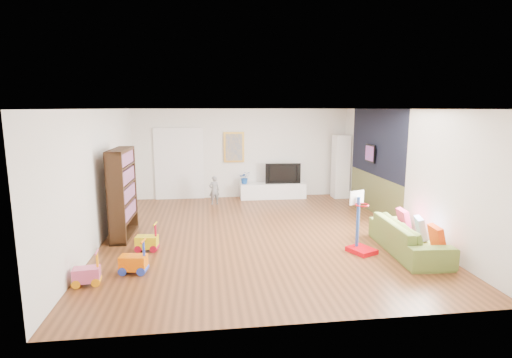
{
  "coord_description": "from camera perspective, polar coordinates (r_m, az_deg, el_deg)",
  "views": [
    {
      "loc": [
        -1.12,
        -8.33,
        2.72
      ],
      "look_at": [
        0.0,
        0.4,
        1.15
      ],
      "focal_mm": 28.0,
      "sensor_mm": 36.0,
      "label": 1
    }
  ],
  "objects": [
    {
      "name": "vase_plant",
      "position": [
        12.02,
        -1.61,
        0.2
      ],
      "size": [
        0.34,
        0.29,
        0.37
      ],
      "primitive_type": "imported",
      "rotation": [
        0.0,
        0.0,
        -0.01
      ],
      "color": "#134599",
      "rests_on": "media_console"
    },
    {
      "name": "child",
      "position": [
        11.42,
        -6.0,
        -1.6
      ],
      "size": [
        0.34,
        0.27,
        0.83
      ],
      "primitive_type": "imported",
      "rotation": [
        0.0,
        0.0,
        3.39
      ],
      "color": "slate",
      "rests_on": "ground"
    },
    {
      "name": "artwork_right",
      "position": [
        10.88,
        15.99,
        3.55
      ],
      "size": [
        0.04,
        0.56,
        0.46
      ],
      "primitive_type": "cube",
      "color": "#7F3F8C",
      "rests_on": "wall_right"
    },
    {
      "name": "ride_on_yellow",
      "position": [
        8.02,
        -15.36,
        -8.0
      ],
      "size": [
        0.44,
        0.3,
        0.55
      ],
      "primitive_type": "cube",
      "rotation": [
        0.0,
        0.0,
        -0.12
      ],
      "color": "yellow",
      "rests_on": "ground"
    },
    {
      "name": "media_console",
      "position": [
        12.2,
        2.4,
        -1.66
      ],
      "size": [
        2.0,
        0.51,
        0.46
      ],
      "primitive_type": "cube",
      "rotation": [
        0.0,
        0.0,
        -0.01
      ],
      "color": "white",
      "rests_on": "ground"
    },
    {
      "name": "tv",
      "position": [
        12.15,
        3.81,
        0.87
      ],
      "size": [
        1.07,
        0.2,
        0.62
      ],
      "primitive_type": "imported",
      "rotation": [
        0.0,
        0.0,
        -0.06
      ],
      "color": "black",
      "rests_on": "media_console"
    },
    {
      "name": "tall_cabinet",
      "position": [
        12.44,
        11.98,
        1.76
      ],
      "size": [
        0.45,
        0.45,
        1.92
      ],
      "primitive_type": "cube",
      "rotation": [
        0.0,
        0.0,
        0.01
      ],
      "color": "white",
      "rests_on": "ground"
    },
    {
      "name": "pillow_left",
      "position": [
        7.77,
        24.43,
        -7.59
      ],
      "size": [
        0.14,
        0.42,
        0.41
      ],
      "primitive_type": "cube",
      "rotation": [
        0.0,
        0.0,
        -0.09
      ],
      "color": "red",
      "rests_on": "sofa"
    },
    {
      "name": "ride_on_pink",
      "position": [
        6.85,
        -23.11,
        -11.73
      ],
      "size": [
        0.42,
        0.29,
        0.53
      ],
      "primitive_type": "cube",
      "rotation": [
        0.0,
        0.0,
        0.11
      ],
      "color": "#D8517F",
      "rests_on": "ground"
    },
    {
      "name": "wall_front",
      "position": [
        4.91,
        6.21,
        -6.14
      ],
      "size": [
        6.5,
        0.0,
        2.7
      ],
      "primitive_type": "cube",
      "color": "silver",
      "rests_on": "ground"
    },
    {
      "name": "painting_back",
      "position": [
        12.13,
        -3.17,
        4.56
      ],
      "size": [
        0.62,
        0.06,
        0.92
      ],
      "primitive_type": "cube",
      "color": "gold",
      "rests_on": "wall_back"
    },
    {
      "name": "wall_left",
      "position": [
        8.7,
        -21.38,
        0.36
      ],
      "size": [
        0.0,
        7.5,
        2.7
      ],
      "primitive_type": "cube",
      "color": "white",
      "rests_on": "ground"
    },
    {
      "name": "olive_wainscot",
      "position": [
        10.89,
        16.45,
        -2.07
      ],
      "size": [
        0.01,
        3.2,
        1.0
      ],
      "primitive_type": "cube",
      "color": "brown",
      "rests_on": "wall_right"
    },
    {
      "name": "basketball_hoop",
      "position": [
        7.82,
        15.03,
        -6.04
      ],
      "size": [
        0.57,
        0.62,
        1.18
      ],
      "primitive_type": "cube",
      "rotation": [
        0.0,
        0.0,
        0.43
      ],
      "color": "red",
      "rests_on": "ground"
    },
    {
      "name": "floor",
      "position": [
        8.83,
        0.33,
        -7.82
      ],
      "size": [
        6.5,
        7.5,
        0.0
      ],
      "primitive_type": "cube",
      "color": "brown",
      "rests_on": "ground"
    },
    {
      "name": "sofa",
      "position": [
        8.19,
        20.96,
        -7.75
      ],
      "size": [
        0.91,
        2.1,
        0.6
      ],
      "primitive_type": "imported",
      "rotation": [
        0.0,
        0.0,
        1.52
      ],
      "color": "#5C6F2B",
      "rests_on": "ground"
    },
    {
      "name": "doorway",
      "position": [
        12.18,
        -10.92,
        2.05
      ],
      "size": [
        1.45,
        0.06,
        2.1
      ],
      "primitive_type": "cube",
      "color": "white",
      "rests_on": "ground"
    },
    {
      "name": "bookshelf",
      "position": [
        8.88,
        -18.54,
        -1.96
      ],
      "size": [
        0.37,
        1.3,
        1.89
      ],
      "primitive_type": "cube",
      "rotation": [
        0.0,
        0.0,
        -0.03
      ],
      "color": "black",
      "rests_on": "ground"
    },
    {
      "name": "ride_on_orange",
      "position": [
        7.04,
        -17.15,
        -10.58
      ],
      "size": [
        0.46,
        0.32,
        0.57
      ],
      "primitive_type": "cube",
      "rotation": [
        0.0,
        0.0,
        -0.14
      ],
      "color": "orange",
      "rests_on": "ground"
    },
    {
      "name": "wall_back",
      "position": [
        12.21,
        -2.01,
        3.66
      ],
      "size": [
        6.5,
        0.0,
        2.7
      ],
      "primitive_type": "cube",
      "color": "silver",
      "rests_on": "ground"
    },
    {
      "name": "wall_right",
      "position": [
        9.5,
        20.16,
        1.2
      ],
      "size": [
        0.0,
        7.5,
        2.7
      ],
      "primitive_type": "cube",
      "color": "silver",
      "rests_on": "ground"
    },
    {
      "name": "pillow_right",
      "position": [
        8.74,
        20.35,
        -5.41
      ],
      "size": [
        0.13,
        0.41,
        0.41
      ],
      "primitive_type": "cube",
      "rotation": [
        0.0,
        0.0,
        -0.06
      ],
      "color": "#BF2855",
      "rests_on": "sofa"
    },
    {
      "name": "ceiling",
      "position": [
        8.4,
        0.35,
        9.98
      ],
      "size": [
        6.5,
        7.5,
        0.0
      ],
      "primitive_type": "cube",
      "color": "white",
      "rests_on": "ground"
    },
    {
      "name": "pillow_center",
      "position": [
        8.24,
        22.47,
        -6.48
      ],
      "size": [
        0.22,
        0.42,
        0.41
      ],
      "primitive_type": "cube",
      "rotation": [
        0.0,
        0.0,
        -0.29
      ],
      "color": "silver",
      "rests_on": "sofa"
    },
    {
      "name": "navy_accent",
      "position": [
        10.69,
        16.81,
        5.02
      ],
      "size": [
        0.01,
        3.2,
        1.7
      ],
      "primitive_type": "cube",
      "color": "black",
      "rests_on": "wall_right"
    }
  ]
}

